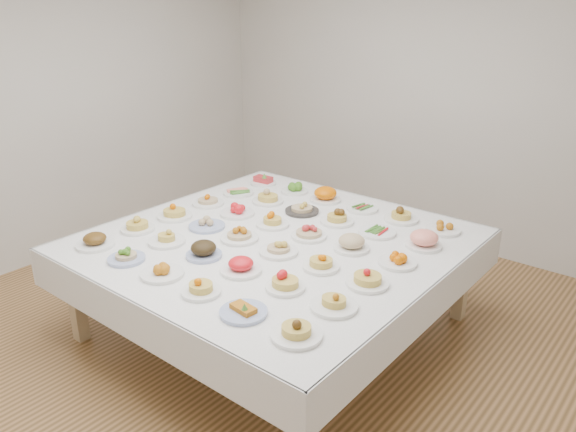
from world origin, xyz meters
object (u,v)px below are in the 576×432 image
Objects in this scene: dish_18 at (208,198)px; dish_35 at (443,226)px; dish_0 at (95,237)px; display_table at (275,246)px.

dish_18 is 1.92m from dish_35.
dish_0 reaches higher than dish_18.
dish_18 reaches higher than display_table.
dish_35 is at bearing 45.07° from display_table.
dish_0 is (-0.89, -0.90, 0.13)m from display_table.
dish_18 is at bearing 90.42° from dish_0.
display_table is 9.26× the size of dish_18.
dish_35 is (0.89, 0.89, 0.10)m from display_table.
dish_0 is 1.00× the size of dish_18.
dish_18 is (-0.01, 1.08, -0.01)m from dish_0.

